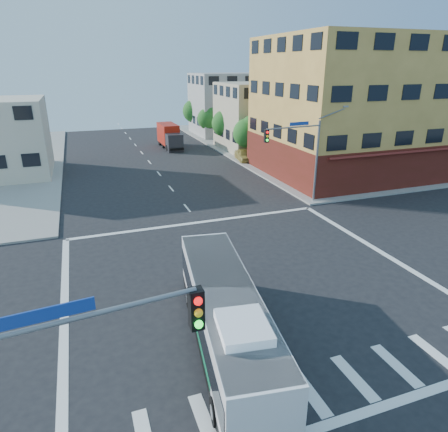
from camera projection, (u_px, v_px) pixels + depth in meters
name	position (u px, v px, depth m)	size (l,w,h in m)	color
ground	(248.00, 282.00, 21.98)	(120.00, 120.00, 0.00)	black
sidewalk_ne	(363.00, 139.00, 63.88)	(50.00, 50.00, 0.15)	gray
corner_building_ne	(354.00, 118.00, 42.51)	(18.10, 15.44, 14.00)	gold
building_east_near	(265.00, 116.00, 55.67)	(12.06, 10.06, 9.00)	tan
building_east_far	(230.00, 104.00, 67.81)	(12.06, 10.06, 10.00)	gray
signal_mast_ne	(301.00, 147.00, 32.45)	(7.91, 1.13, 8.07)	slate
signal_mast_sw	(45.00, 397.00, 7.98)	(7.91, 1.01, 8.07)	slate
street_tree_a	(248.00, 131.00, 49.06)	(3.60, 3.60, 5.53)	#372514
street_tree_b	(226.00, 122.00, 56.03)	(3.80, 3.80, 5.79)	#372514
street_tree_c	(209.00, 117.00, 63.17)	(3.40, 3.40, 5.29)	#372514
street_tree_d	(195.00, 110.00, 70.06)	(4.00, 4.00, 6.03)	#372514
transit_bus	(226.00, 317.00, 16.21)	(3.89, 11.26, 3.27)	black
box_truck	(170.00, 137.00, 57.15)	(2.30, 7.38, 3.31)	#26262B
parked_car	(244.00, 155.00, 49.60)	(1.74, 4.32, 1.47)	#B39D48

